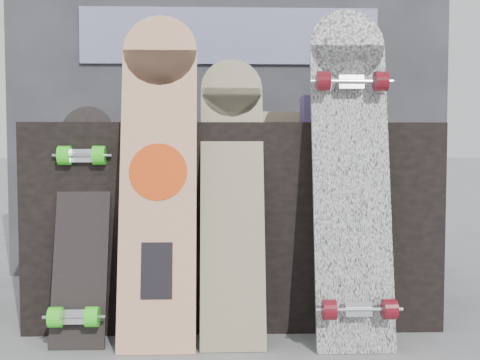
{
  "coord_description": "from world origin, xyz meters",
  "views": [
    {
      "loc": [
        -0.06,
        -2.03,
        0.72
      ],
      "look_at": [
        0.02,
        0.2,
        0.59
      ],
      "focal_mm": 45.0,
      "sensor_mm": 36.0,
      "label": 1
    }
  ],
  "objects_px": {
    "longboard_geisha": "(158,167)",
    "vendor_table": "(233,219)",
    "longboard_celtic": "(232,189)",
    "skateboard_dark": "(82,220)",
    "longboard_cascadia": "(351,168)"
  },
  "relations": [
    {
      "from": "skateboard_dark",
      "to": "vendor_table",
      "type": "bearing_deg",
      "value": 31.32
    },
    {
      "from": "longboard_cascadia",
      "to": "skateboard_dark",
      "type": "xyz_separation_m",
      "value": [
        -0.97,
        0.07,
        -0.19
      ]
    },
    {
      "from": "vendor_table",
      "to": "longboard_celtic",
      "type": "distance_m",
      "value": 0.37
    },
    {
      "from": "longboard_cascadia",
      "to": "skateboard_dark",
      "type": "bearing_deg",
      "value": 175.93
    },
    {
      "from": "vendor_table",
      "to": "longboard_celtic",
      "type": "relative_size",
      "value": 1.53
    },
    {
      "from": "longboard_geisha",
      "to": "longboard_celtic",
      "type": "xyz_separation_m",
      "value": [
        0.27,
        0.03,
        -0.08
      ]
    },
    {
      "from": "vendor_table",
      "to": "longboard_geisha",
      "type": "bearing_deg",
      "value": -126.85
    },
    {
      "from": "longboard_geisha",
      "to": "longboard_cascadia",
      "type": "relative_size",
      "value": 0.99
    },
    {
      "from": "longboard_geisha",
      "to": "skateboard_dark",
      "type": "height_order",
      "value": "longboard_geisha"
    },
    {
      "from": "vendor_table",
      "to": "longboard_celtic",
      "type": "bearing_deg",
      "value": -91.57
    },
    {
      "from": "vendor_table",
      "to": "longboard_geisha",
      "type": "xyz_separation_m",
      "value": [
        -0.27,
        -0.37,
        0.24
      ]
    },
    {
      "from": "longboard_celtic",
      "to": "skateboard_dark",
      "type": "distance_m",
      "value": 0.56
    },
    {
      "from": "vendor_table",
      "to": "skateboard_dark",
      "type": "distance_m",
      "value": 0.65
    },
    {
      "from": "longboard_geisha",
      "to": "vendor_table",
      "type": "bearing_deg",
      "value": 53.15
    },
    {
      "from": "longboard_cascadia",
      "to": "longboard_celtic",
      "type": "bearing_deg",
      "value": 170.86
    }
  ]
}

